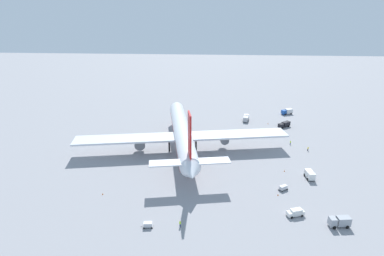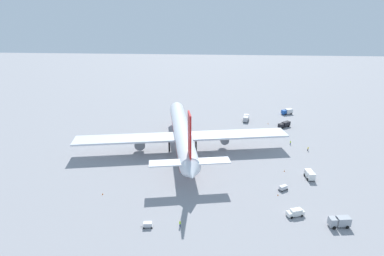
{
  "view_description": "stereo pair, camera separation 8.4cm",
  "coord_description": "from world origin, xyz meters",
  "px_view_note": "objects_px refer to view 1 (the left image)",
  "views": [
    {
      "loc": [
        -116.86,
        -12.96,
        51.59
      ],
      "look_at": [
        2.19,
        -3.85,
        7.86
      ],
      "focal_mm": 29.65,
      "sensor_mm": 36.0,
      "label": 1
    },
    {
      "loc": [
        -116.85,
        -13.04,
        51.59
      ],
      "look_at": [
        2.19,
        -3.85,
        7.86
      ],
      "focal_mm": 29.65,
      "sensor_mm": 36.0,
      "label": 2
    }
  ],
  "objects_px": {
    "ground_worker_2": "(180,224)",
    "traffic_cone_0": "(268,124)",
    "service_truck_4": "(340,221)",
    "baggage_cart_0": "(283,188)",
    "service_truck_2": "(310,174)",
    "ground_worker_0": "(290,143)",
    "service_truck_0": "(287,111)",
    "airliner": "(182,133)",
    "service_van": "(296,212)",
    "traffic_cone_2": "(278,195)",
    "service_truck_1": "(284,124)",
    "baggage_cart_1": "(148,225)",
    "traffic_cone_3": "(103,194)",
    "service_truck_3": "(246,118)",
    "ground_worker_1": "(308,149)",
    "traffic_cone_1": "(284,171)"
  },
  "relations": [
    {
      "from": "ground_worker_2",
      "to": "traffic_cone_0",
      "type": "xyz_separation_m",
      "value": [
        81.89,
        -34.18,
        -0.62
      ]
    },
    {
      "from": "service_truck_4",
      "to": "baggage_cart_0",
      "type": "bearing_deg",
      "value": 32.68
    },
    {
      "from": "ground_worker_2",
      "to": "service_truck_2",
      "type": "bearing_deg",
      "value": -54.6
    },
    {
      "from": "ground_worker_0",
      "to": "ground_worker_2",
      "type": "distance_m",
      "value": 69.06
    },
    {
      "from": "service_truck_0",
      "to": "service_truck_4",
      "type": "xyz_separation_m",
      "value": [
        -95.76,
        6.16,
        -0.02
      ]
    },
    {
      "from": "airliner",
      "to": "ground_worker_2",
      "type": "height_order",
      "value": "airliner"
    },
    {
      "from": "traffic_cone_0",
      "to": "service_van",
      "type": "bearing_deg",
      "value": 177.15
    },
    {
      "from": "service_truck_4",
      "to": "traffic_cone_2",
      "type": "distance_m",
      "value": 18.81
    },
    {
      "from": "service_truck_1",
      "to": "traffic_cone_0",
      "type": "xyz_separation_m",
      "value": [
        3.79,
        7.02,
        -1.12
      ]
    },
    {
      "from": "service_van",
      "to": "traffic_cone_2",
      "type": "distance_m",
      "value": 10.19
    },
    {
      "from": "service_truck_4",
      "to": "baggage_cart_1",
      "type": "distance_m",
      "value": 48.93
    },
    {
      "from": "service_van",
      "to": "baggage_cart_0",
      "type": "xyz_separation_m",
      "value": [
        13.15,
        0.74,
        -0.24
      ]
    },
    {
      "from": "ground_worker_2",
      "to": "traffic_cone_3",
      "type": "bearing_deg",
      "value": 61.96
    },
    {
      "from": "service_truck_3",
      "to": "ground_worker_2",
      "type": "distance_m",
      "value": 89.24
    },
    {
      "from": "service_truck_2",
      "to": "service_truck_3",
      "type": "xyz_separation_m",
      "value": [
        57.76,
        16.05,
        0.07
      ]
    },
    {
      "from": "ground_worker_1",
      "to": "traffic_cone_3",
      "type": "relative_size",
      "value": 2.98
    },
    {
      "from": "traffic_cone_0",
      "to": "traffic_cone_3",
      "type": "relative_size",
      "value": 1.0
    },
    {
      "from": "service_truck_1",
      "to": "ground_worker_0",
      "type": "xyz_separation_m",
      "value": [
        -21.46,
        1.66,
        -0.52
      ]
    },
    {
      "from": "service_truck_2",
      "to": "ground_worker_2",
      "type": "bearing_deg",
      "value": 125.4
    },
    {
      "from": "service_truck_1",
      "to": "traffic_cone_2",
      "type": "height_order",
      "value": "service_truck_1"
    },
    {
      "from": "service_van",
      "to": "traffic_cone_3",
      "type": "bearing_deg",
      "value": 83.61
    },
    {
      "from": "service_truck_4",
      "to": "baggage_cart_0",
      "type": "height_order",
      "value": "service_truck_4"
    },
    {
      "from": "traffic_cone_0",
      "to": "ground_worker_0",
      "type": "bearing_deg",
      "value": -168.03
    },
    {
      "from": "service_truck_0",
      "to": "service_truck_1",
      "type": "bearing_deg",
      "value": 165.16
    },
    {
      "from": "airliner",
      "to": "service_truck_3",
      "type": "height_order",
      "value": "airliner"
    },
    {
      "from": "ground_worker_2",
      "to": "traffic_cone_1",
      "type": "xyz_separation_m",
      "value": [
        32.5,
        -32.5,
        -0.62
      ]
    },
    {
      "from": "service_truck_0",
      "to": "service_truck_4",
      "type": "distance_m",
      "value": 95.95
    },
    {
      "from": "service_truck_1",
      "to": "ground_worker_2",
      "type": "xyz_separation_m",
      "value": [
        -78.09,
        41.2,
        -0.5
      ]
    },
    {
      "from": "ground_worker_2",
      "to": "traffic_cone_1",
      "type": "height_order",
      "value": "ground_worker_2"
    },
    {
      "from": "traffic_cone_1",
      "to": "traffic_cone_2",
      "type": "bearing_deg",
      "value": 162.61
    },
    {
      "from": "service_truck_4",
      "to": "service_van",
      "type": "bearing_deg",
      "value": 69.47
    },
    {
      "from": "baggage_cart_0",
      "to": "airliner",
      "type": "bearing_deg",
      "value": 50.51
    },
    {
      "from": "baggage_cart_0",
      "to": "traffic_cone_2",
      "type": "relative_size",
      "value": 6.14
    },
    {
      "from": "ground_worker_1",
      "to": "traffic_cone_2",
      "type": "bearing_deg",
      "value": 152.71
    },
    {
      "from": "service_truck_0",
      "to": "ground_worker_0",
      "type": "height_order",
      "value": "service_truck_0"
    },
    {
      "from": "baggage_cart_0",
      "to": "traffic_cone_2",
      "type": "xyz_separation_m",
      "value": [
        -3.4,
        2.13,
        -0.52
      ]
    },
    {
      "from": "traffic_cone_3",
      "to": "baggage_cart_1",
      "type": "bearing_deg",
      "value": -129.89
    },
    {
      "from": "service_van",
      "to": "traffic_cone_0",
      "type": "height_order",
      "value": "service_van"
    },
    {
      "from": "traffic_cone_2",
      "to": "traffic_cone_0",
      "type": "bearing_deg",
      "value": -5.79
    },
    {
      "from": "ground_worker_0",
      "to": "service_truck_2",
      "type": "bearing_deg",
      "value": -179.53
    },
    {
      "from": "service_truck_0",
      "to": "service_truck_4",
      "type": "height_order",
      "value": "service_truck_0"
    },
    {
      "from": "airliner",
      "to": "baggage_cart_0",
      "type": "height_order",
      "value": "airliner"
    },
    {
      "from": "airliner",
      "to": "ground_worker_1",
      "type": "relative_size",
      "value": 50.47
    },
    {
      "from": "service_truck_2",
      "to": "ground_worker_1",
      "type": "bearing_deg",
      "value": -13.43
    },
    {
      "from": "traffic_cone_1",
      "to": "service_truck_0",
      "type": "bearing_deg",
      "value": -12.09
    },
    {
      "from": "baggage_cart_0",
      "to": "baggage_cart_1",
      "type": "xyz_separation_m",
      "value": [
        -20.94,
        37.89,
        -0.05
      ]
    },
    {
      "from": "service_truck_2",
      "to": "service_truck_4",
      "type": "relative_size",
      "value": 0.9
    },
    {
      "from": "ground_worker_1",
      "to": "traffic_cone_0",
      "type": "height_order",
      "value": "ground_worker_1"
    },
    {
      "from": "baggage_cart_0",
      "to": "ground_worker_1",
      "type": "height_order",
      "value": "ground_worker_1"
    },
    {
      "from": "service_truck_1",
      "to": "traffic_cone_1",
      "type": "xyz_separation_m",
      "value": [
        -45.59,
        8.7,
        -1.12
      ]
    }
  ]
}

